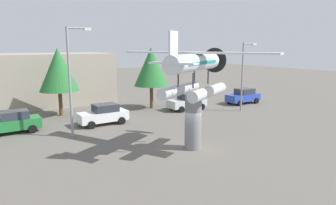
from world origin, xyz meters
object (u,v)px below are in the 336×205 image
Objects in this scene: car_far_silver at (187,101)px; floatplane_monument at (195,70)px; car_near_green at (12,122)px; tree_east at (58,70)px; display_pedestal at (193,123)px; storefront_building at (51,79)px; tree_center_back at (151,67)px; streetlight_primary at (72,74)px; car_mid_white at (104,114)px; car_distant_blue at (243,96)px; streetlight_secondary at (244,71)px.

floatplane_monument is at bearing 55.12° from car_far_silver.
floatplane_monument reaches higher than car_near_green.
display_pedestal is at bearing -72.22° from tree_east.
storefront_building is (5.55, 11.36, 2.03)m from car_near_green.
tree_center_back is at bearing -44.08° from car_far_silver.
streetlight_primary is at bearing 101.68° from floatplane_monument.
car_near_green and car_mid_white have the same top height.
storefront_building is (-4.06, 21.94, -2.28)m from floatplane_monument.
storefront_building is at bearing 72.74° from floatplane_monument.
tree_east is at bearing 83.10° from streetlight_primary.
floatplane_monument is 13.28m from car_far_silver.
car_mid_white is (6.97, -1.32, 0.00)m from car_near_green.
car_mid_white is 1.00× the size of car_distant_blue.
floatplane_monument is 13.77m from tree_center_back.
car_distant_blue is at bearing 173.87° from car_far_silver.
tree_east reaches higher than display_pedestal.
car_far_silver is at bearing 54.84° from display_pedestal.
floatplane_monument is (0.12, 0.06, 3.43)m from display_pedestal.
streetlight_primary is (-12.97, -3.26, 3.79)m from car_far_silver.
display_pedestal is at bearing -150.27° from streetlight_secondary.
storefront_building reaches higher than car_far_silver.
floatplane_monument reaches higher than car_far_silver.
tree_east is at bearing 153.82° from streetlight_secondary.
car_near_green and car_distant_blue have the same top height.
car_mid_white is at bearing -67.94° from tree_east.
display_pedestal is 0.84× the size of car_far_silver.
streetlight_primary reaches higher than car_mid_white.
car_near_green is 14.64m from tree_center_back.
car_near_green is 0.64× the size of tree_center_back.
car_near_green is 6.44m from streetlight_primary.
streetlight_secondary is at bearing 169.48° from car_near_green.
car_near_green is 21.84m from streetlight_secondary.
car_far_silver and car_distant_blue have the same top height.
car_mid_white is at bearing 169.30° from car_near_green.
car_far_silver is (7.30, 10.36, -0.88)m from display_pedestal.
car_mid_white is at bearing 6.02° from car_far_silver.
tree_center_back reaches higher than car_mid_white.
car_far_silver is 1.00× the size of car_distant_blue.
car_distant_blue is at bearing 4.97° from floatplane_monument.
storefront_building is (-18.82, 12.45, 2.03)m from car_distant_blue.
display_pedestal is 0.84× the size of car_mid_white.
floatplane_monument is 2.31× the size of car_far_silver.
streetlight_primary is 1.23× the size of tree_center_back.
streetlight_secondary reaches higher than car_distant_blue.
display_pedestal is at bearing 105.16° from car_mid_white.
display_pedestal is at bearing 54.84° from car_far_silver.
floatplane_monument is at bearing 32.73° from car_distant_blue.
streetlight_secondary is at bearing -44.30° from storefront_building.
tree_center_back is at bearing -10.44° from tree_east.
display_pedestal is 0.27× the size of storefront_building.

